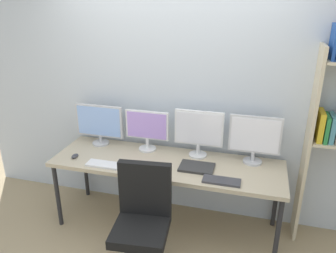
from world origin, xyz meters
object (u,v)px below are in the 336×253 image
Objects in this scene: monitor_far_left at (99,123)px; laptop_closed at (197,167)px; monitor_center_left at (147,128)px; keyboard_right at (222,181)px; desk at (167,166)px; monitor_center_right at (199,131)px; computer_mouse at (75,156)px; office_chair at (143,233)px; keyboard_left at (103,164)px; monitor_far_right at (255,138)px.

monitor_far_left is 1.16m from laptop_closed.
monitor_center_left reaches higher than keyboard_right.
laptop_closed reaches higher than desk.
desk is 7.01× the size of laptop_closed.
keyboard_right is at bearing -56.49° from monitor_center_right.
computer_mouse is (-0.91, -0.16, 0.07)m from desk.
monitor_center_left is at bearing -179.99° from monitor_center_right.
office_chair is 0.76m from keyboard_left.
monitor_center_left reaches higher than desk.
computer_mouse is at bearing 177.10° from keyboard_right.
desk is 0.32m from laptop_closed.
office_chair is 1.30m from monitor_far_left.
keyboard_left is 1.01× the size of laptop_closed.
monitor_center_right reaches higher than monitor_center_left.
monitor_far_right reaches higher than computer_mouse.
keyboard_right is at bearing -2.90° from computer_mouse.
monitor_far_left is at bearing 166.76° from laptop_closed.
laptop_closed is (0.33, 0.60, 0.35)m from office_chair.
desk is 0.88m from monitor_far_left.
desk is 0.71m from office_chair.
keyboard_right is 3.42× the size of computer_mouse.
computer_mouse is at bearing -150.08° from monitor_center_left.
desk is 6.83× the size of keyboard_right.
monitor_far_right reaches higher than laptop_closed.
monitor_center_right is at bearing 98.79° from laptop_closed.
monitor_far_right is 1.47× the size of keyboard_right.
monitor_far_right is 0.56m from keyboard_right.
monitor_far_left is 1.60m from monitor_far_right.
keyboard_left is at bearing -123.51° from monitor_center_left.
monitor_center_left is at bearing 141.53° from desk.
monitor_far_right is at bearing 12.16° from computer_mouse.
desk is 4.28× the size of monitor_far_left.
computer_mouse reaches higher than keyboard_right.
office_chair is 0.80m from keyboard_right.
monitor_center_left is 1.39× the size of keyboard_left.
computer_mouse reaches higher than desk.
monitor_center_right is 5.01× the size of computer_mouse.
monitor_center_right is at bearing -180.00° from monitor_far_right.
office_chair is 3.05× the size of keyboard_left.
computer_mouse is at bearing 150.60° from office_chair.
monitor_center_right is at bearing 17.41° from computer_mouse.
monitor_far_right is at bearing 18.00° from keyboard_left.
monitor_center_right is 1.26m from computer_mouse.
computer_mouse is (-0.35, 0.07, 0.01)m from keyboard_left.
office_chair reaches higher than desk.
monitor_far_left is 1.16× the size of monitor_center_left.
laptop_closed is at bearing -81.37° from monitor_center_right.
keyboard_left is at bearing -61.38° from monitor_far_left.
laptop_closed is at bearing 144.82° from keyboard_right.
computer_mouse is (-1.47, 0.07, 0.01)m from keyboard_right.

